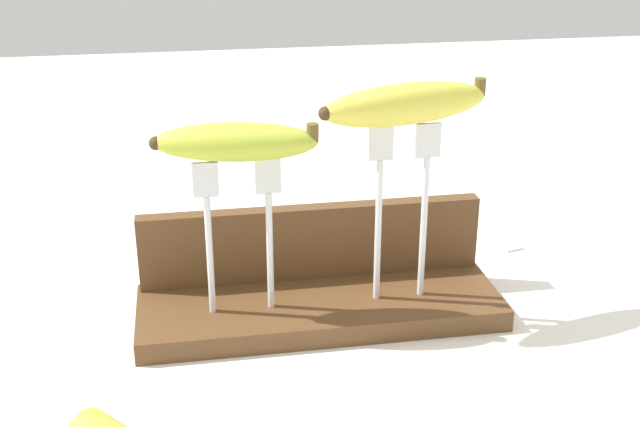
# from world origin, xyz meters

# --- Properties ---
(ground_plane) EXTENTS (3.00, 3.00, 0.00)m
(ground_plane) POSITION_xyz_m (0.00, 0.00, 0.00)
(ground_plane) COLOR white
(wooden_board) EXTENTS (0.39, 0.13, 0.02)m
(wooden_board) POSITION_xyz_m (0.00, 0.00, 0.01)
(wooden_board) COLOR brown
(wooden_board) RESTS_ON ground
(board_backstop) EXTENTS (0.39, 0.02, 0.09)m
(board_backstop) POSITION_xyz_m (0.00, 0.06, 0.07)
(board_backstop) COLOR brown
(board_backstop) RESTS_ON wooden_board
(fork_stand_left) EXTENTS (0.09, 0.01, 0.17)m
(fork_stand_left) POSITION_xyz_m (-0.09, -0.01, 0.12)
(fork_stand_left) COLOR silver
(fork_stand_left) RESTS_ON wooden_board
(fork_stand_right) EXTENTS (0.08, 0.01, 0.19)m
(fork_stand_right) POSITION_xyz_m (0.09, -0.01, 0.14)
(fork_stand_right) COLOR silver
(fork_stand_right) RESTS_ON wooden_board
(banana_raised_left) EXTENTS (0.17, 0.07, 0.04)m
(banana_raised_left) POSITION_xyz_m (-0.09, -0.01, 0.21)
(banana_raised_left) COLOR #B2C138
(banana_raised_left) RESTS_ON fork_stand_left
(banana_raised_right) EXTENTS (0.19, 0.08, 0.04)m
(banana_raised_right) POSITION_xyz_m (0.09, -0.01, 0.24)
(banana_raised_right) COLOR #DBD147
(banana_raised_right) RESTS_ON fork_stand_right
(fork_fallen_near) EXTENTS (0.06, 0.18, 0.01)m
(fork_fallen_near) POSITION_xyz_m (0.26, 0.19, 0.00)
(fork_fallen_near) COLOR silver
(fork_fallen_near) RESTS_ON ground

